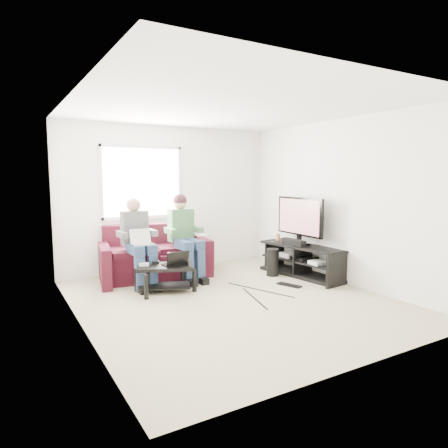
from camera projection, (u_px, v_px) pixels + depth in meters
The scene contains 26 objects.
floor at pixel (232, 300), 5.53m from camera, with size 4.50×4.50×0.00m, color beige.
ceiling at pixel (233, 107), 5.22m from camera, with size 4.50×4.50×0.00m, color white.
wall_back at pixel (169, 198), 7.31m from camera, with size 4.50×4.50×0.00m, color white.
wall_front at pixel (368, 223), 3.44m from camera, with size 4.50×4.50×0.00m, color white.
wall_left at pixel (77, 213), 4.38m from camera, with size 4.50×4.50×0.00m, color white.
wall_right at pixel (339, 202), 6.37m from camera, with size 4.50×4.50×0.00m, color white.
window at pixel (142, 182), 7.01m from camera, with size 1.48×0.04×1.28m.
sofa at pixel (155, 258), 6.75m from camera, with size 2.02×1.14×0.88m.
person_left at pixel (138, 238), 6.21m from camera, with size 0.40×0.71×1.36m.
person_right at pixel (184, 230), 6.62m from camera, with size 0.40×0.71×1.41m.
laptop_silver at pixel (142, 241), 6.05m from camera, with size 0.32×0.22×0.24m, color silver, non-canonical shape.
coffee_table at pixel (165, 272), 5.89m from camera, with size 0.93×0.77×0.40m.
laptop_black at pixel (175, 257), 5.85m from camera, with size 0.34×0.24×0.24m, color black, non-canonical shape.
controller_a at pixel (144, 264), 5.84m from camera, with size 0.14×0.09×0.04m, color silver.
controller_b at pixel (154, 262), 5.98m from camera, with size 0.14×0.09×0.04m, color black.
controller_c at pixel (180, 260), 6.15m from camera, with size 0.14×0.09×0.04m, color gray.
tv_stand at pixel (303, 262), 6.83m from camera, with size 0.70×1.67×0.54m.
tv at pixel (300, 218), 6.83m from camera, with size 0.12×1.10×0.81m.
soundbar at pixel (294, 242), 6.82m from camera, with size 0.12×0.50×0.10m, color black.
drink_cup at pixel (278, 237), 7.31m from camera, with size 0.08×0.08×0.12m, color #AB7349.
console_white at pixel (319, 262), 6.48m from camera, with size 0.30×0.22×0.06m, color silver.
console_grey at pixel (291, 254), 7.08m from camera, with size 0.34×0.26×0.08m, color gray.
console_black at pixel (305, 258), 6.78m from camera, with size 0.38×0.30×0.07m, color black.
subwoofer at pixel (273, 262), 6.85m from camera, with size 0.21×0.21×0.47m, color black.
keyboard_floor at pixel (289, 285), 6.24m from camera, with size 0.13×0.40×0.02m, color black.
end_table at pixel (202, 253), 7.37m from camera, with size 0.36×0.36×0.64m.
Camera 1 is at (-2.79, -4.58, 1.70)m, focal length 32.00 mm.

